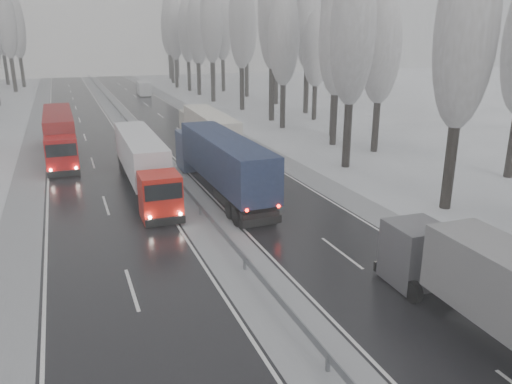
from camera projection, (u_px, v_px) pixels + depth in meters
carriageway_right at (230, 168)px, 41.40m from camera, size 7.50×200.00×0.03m
carriageway_left at (98, 181)px, 37.77m from camera, size 7.50×200.00×0.03m
median_slush at (167, 174)px, 39.58m from camera, size 3.00×200.00×0.04m
shoulder_right at (284, 163)px, 43.11m from camera, size 2.40×200.00×0.04m
shoulder_left at (27, 188)px, 36.06m from camera, size 2.40×200.00×0.04m
median_guardrail at (167, 167)px, 39.39m from camera, size 0.12×200.00×0.76m
tree_16 at (466, 34)px, 28.82m from camera, size 3.60×3.60×16.53m
tree_18 at (353, 33)px, 38.72m from camera, size 3.60×3.60×16.58m
tree_19 at (381, 48)px, 44.57m from camera, size 3.60×3.60×14.57m
tree_20 at (337, 40)px, 47.28m from camera, size 3.60×3.60×15.71m
tree_21 at (338, 20)px, 51.04m from camera, size 3.60×3.60×18.62m
tree_22 at (284, 38)px, 56.22m from camera, size 3.60×3.60×15.86m
tree_23 at (316, 50)px, 62.39m from camera, size 3.60×3.60×13.55m
tree_24 at (272, 12)px, 60.44m from camera, size 3.60×3.60×20.49m
tree_25 at (308, 19)px, 66.59m from camera, size 3.60×3.60×19.44m
tree_26 at (241, 23)px, 69.76m from camera, size 3.60×3.60×18.78m
tree_27 at (277, 29)px, 76.01m from camera, size 3.60×3.60×17.62m
tree_28 at (211, 21)px, 78.66m from camera, size 3.60×3.60×19.62m
tree_29 at (246, 28)px, 85.05m from camera, size 3.60×3.60×18.11m
tree_30 at (197, 29)px, 87.73m from camera, size 3.60×3.60×17.86m
tree_31 at (222, 26)px, 93.19m from camera, size 3.60×3.60×18.58m
tree_32 at (187, 31)px, 94.53m from camera, size 3.60×3.60×17.33m
tree_33 at (198, 41)px, 99.75m from camera, size 3.60×3.60×14.33m
tree_34 at (174, 30)px, 100.47m from camera, size 3.60×3.60×17.63m
tree_35 at (213, 28)px, 107.08m from camera, size 3.60×3.60×18.25m
tree_36 at (170, 22)px, 109.16m from camera, size 3.60×3.60×20.23m
tree_37 at (197, 34)px, 115.87m from camera, size 3.60×3.60×16.37m
tree_38 at (168, 30)px, 119.56m from camera, size 3.60×3.60×17.97m
tree_39 at (176, 35)px, 124.44m from camera, size 3.60×3.60×16.19m
tree_74 at (6, 22)px, 92.10m from camera, size 3.60×3.60×19.68m
tree_76 at (16, 27)px, 101.01m from camera, size 3.60×3.60×18.55m
truck_blue_box at (220, 159)px, 34.38m from camera, size 2.74×16.26×4.16m
truck_cream_box at (207, 128)px, 46.59m from camera, size 2.89×15.05×3.84m
box_truck_distant at (143, 88)px, 90.06m from camera, size 2.45×6.80×2.50m
truck_red_white at (143, 160)px, 35.18m from camera, size 2.50×14.75×3.77m
truck_red_red at (59, 132)px, 44.77m from camera, size 2.50×15.34×3.93m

